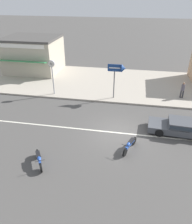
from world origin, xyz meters
name	(u,v)px	position (x,y,z in m)	size (l,w,h in m)	color
ground_plane	(118,133)	(0.00, 0.00, 0.00)	(160.00, 160.00, 0.00)	#4C4947
lane_centre_stripe	(118,133)	(0.00, 0.00, 0.00)	(50.40, 0.14, 0.01)	silver
kerb_strip	(126,84)	(0.00, 9.81, 0.07)	(68.00, 10.00, 0.15)	#ADA393
sedan_dark_grey_0	(179,127)	(4.43, 0.81, 0.53)	(4.65, 2.10, 1.06)	#47494F
motorcycle_0	(39,159)	(-4.43, -4.22, 0.42)	(1.12, 1.68, 0.80)	black
motorcycle_2	(130,145)	(0.92, -1.85, 0.43)	(0.94, 1.87, 0.80)	black
street_clock	(52,69)	(-7.00, 5.60, 2.70)	(0.64, 0.22, 3.43)	#9E9EA3
arrow_signboard	(121,70)	(-0.42, 5.72, 2.99)	(1.64, 0.73, 3.37)	#4C4C51
pedestrian_near_clock	(183,89)	(5.52, 6.92, 1.07)	(0.34, 0.34, 1.59)	#333338
shopfront_mid_block	(33,54)	(-12.00, 12.26, 2.27)	(6.58, 6.32, 4.23)	#B2A893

